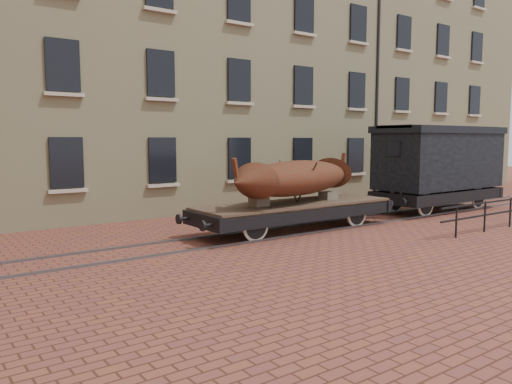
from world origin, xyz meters
TOP-DOWN VIEW (x-y plane):
  - ground at (0.00, 0.00)m, footprint 90.00×90.00m
  - warehouse_cream at (3.00, 9.99)m, footprint 40.00×10.19m
  - rail_track at (0.00, 0.00)m, footprint 30.00×1.52m
  - flatcar_wagon at (-0.16, -0.00)m, footprint 7.84×2.13m
  - iron_boat at (-0.08, 0.00)m, footprint 6.43×3.31m
  - goods_van at (7.68, 0.00)m, footprint 6.80×2.48m

SIDE VIEW (x-z plane):
  - ground at x=0.00m, z-range 0.00..0.00m
  - rail_track at x=0.00m, z-range 0.00..0.06m
  - flatcar_wagon at x=-0.16m, z-range 0.15..1.33m
  - iron_boat at x=-0.08m, z-range 0.95..2.51m
  - goods_van at x=7.68m, z-range 0.45..3.96m
  - warehouse_cream at x=3.00m, z-range 0.00..14.00m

